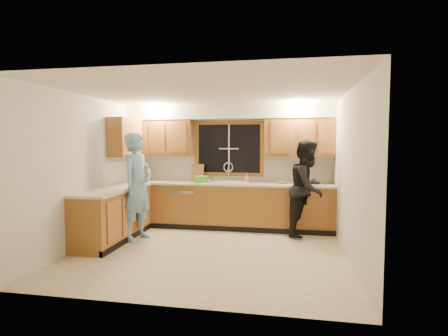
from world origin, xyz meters
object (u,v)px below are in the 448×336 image
(sink, at_px, (227,185))
(soap_bottle, at_px, (247,178))
(bowl, at_px, (283,182))
(stove, at_px, (97,222))
(dish_crate, at_px, (201,179))
(dishwasher, at_px, (186,206))
(man, at_px, (137,186))
(woman, at_px, (308,188))
(knife_block, at_px, (147,175))

(sink, bearing_deg, soap_bottle, 6.10)
(bowl, bearing_deg, stove, -147.12)
(stove, bearing_deg, dish_crate, 53.59)
(dishwasher, distance_m, dish_crate, 0.67)
(man, xyz_separation_m, dish_crate, (0.88, 1.08, 0.03))
(soap_bottle, relative_size, bowl, 1.01)
(dishwasher, relative_size, stove, 0.91)
(sink, height_order, dish_crate, sink)
(woman, bearing_deg, knife_block, 109.75)
(sink, xyz_separation_m, bowl, (1.11, 0.06, 0.08))
(soap_bottle, bearing_deg, bowl, 1.29)
(stove, distance_m, dish_crate, 2.24)
(dishwasher, height_order, knife_block, knife_block)
(woman, bearing_deg, sink, 105.47)
(knife_block, xyz_separation_m, soap_bottle, (2.16, -0.08, -0.02))
(bowl, bearing_deg, dishwasher, -177.85)
(sink, relative_size, knife_block, 3.67)
(stove, distance_m, man, 0.93)
(stove, bearing_deg, knife_block, 88.81)
(stove, bearing_deg, dishwasher, 62.31)
(dishwasher, distance_m, stove, 2.04)
(dishwasher, bearing_deg, stove, -117.69)
(dish_crate, relative_size, soap_bottle, 1.46)
(bowl, bearing_deg, soap_bottle, -178.71)
(soap_bottle, xyz_separation_m, bowl, (0.71, 0.02, -0.07))
(stove, height_order, bowl, bowl)
(dishwasher, height_order, stove, stove)
(bowl, bearing_deg, dish_crate, -175.22)
(man, bearing_deg, dish_crate, -27.41)
(sink, xyz_separation_m, dish_crate, (-0.51, -0.08, 0.12))
(man, relative_size, dish_crate, 6.77)
(dish_crate, bearing_deg, woman, -7.19)
(man, bearing_deg, bowl, -52.22)
(knife_block, bearing_deg, bowl, -16.49)
(woman, height_order, soap_bottle, woman)
(knife_block, distance_m, dish_crate, 1.27)
(sink, bearing_deg, man, -140.43)
(sink, relative_size, dishwasher, 1.05)
(stove, height_order, soap_bottle, soap_bottle)
(woman, height_order, knife_block, woman)
(soap_bottle, bearing_deg, sink, -173.90)
(dishwasher, height_order, bowl, bowl)
(dishwasher, relative_size, soap_bottle, 4.25)
(sink, distance_m, knife_block, 1.77)
(man, height_order, knife_block, man)
(dish_crate, distance_m, bowl, 1.63)
(stove, distance_m, knife_block, 2.03)
(sink, height_order, knife_block, sink)
(stove, relative_size, man, 0.47)
(stove, height_order, man, man)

